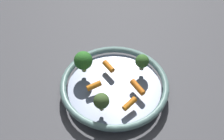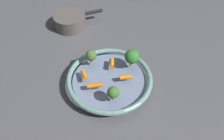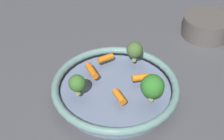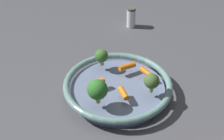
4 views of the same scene
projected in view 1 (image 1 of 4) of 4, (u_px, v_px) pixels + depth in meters
ground_plane at (114, 93)px, 1.02m from camera, size 1.83×1.83×0.00m
serving_bowl at (114, 88)px, 1.00m from camera, size 0.32×0.32×0.05m
baby_carrot_left at (130, 104)px, 0.92m from camera, size 0.02×0.05×0.02m
baby_carrot_center at (109, 66)px, 1.02m from camera, size 0.04×0.02×0.02m
baby_carrot_right at (94, 86)px, 0.97m from camera, size 0.02×0.05×0.02m
baby_carrot_back at (138, 87)px, 0.96m from camera, size 0.05×0.02×0.02m
broccoli_floret_small at (141, 61)px, 1.00m from camera, size 0.04×0.04×0.05m
broccoli_floret_edge at (101, 101)px, 0.89m from camera, size 0.04×0.04×0.06m
broccoli_floret_large at (83, 61)px, 0.99m from camera, size 0.05×0.05×0.07m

